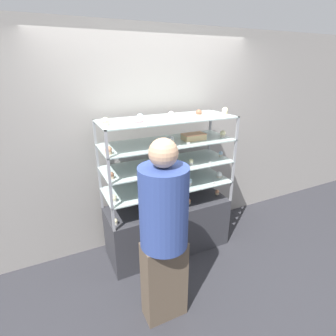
# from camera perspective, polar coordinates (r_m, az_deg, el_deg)

# --- Properties ---
(ground_plane) EXTENTS (20.00, 20.00, 0.00)m
(ground_plane) POSITION_cam_1_polar(r_m,az_deg,el_deg) (3.51, 0.00, -16.83)
(ground_plane) COLOR #2D2D33
(back_wall) EXTENTS (8.00, 0.05, 2.60)m
(back_wall) POSITION_cam_1_polar(r_m,az_deg,el_deg) (3.25, -3.22, 5.85)
(back_wall) COLOR gray
(back_wall) RESTS_ON ground_plane
(display_base) EXTENTS (1.47, 0.54, 0.63)m
(display_base) POSITION_cam_1_polar(r_m,az_deg,el_deg) (3.32, 0.00, -12.56)
(display_base) COLOR #333338
(display_base) RESTS_ON ground_plane
(display_riser_lower) EXTENTS (1.47, 0.54, 0.26)m
(display_riser_lower) POSITION_cam_1_polar(r_m,az_deg,el_deg) (3.04, 0.00, -3.83)
(display_riser_lower) COLOR #99999E
(display_riser_lower) RESTS_ON display_base
(display_riser_middle) EXTENTS (1.47, 0.54, 0.26)m
(display_riser_middle) POSITION_cam_1_polar(r_m,az_deg,el_deg) (2.94, 0.00, 0.69)
(display_riser_middle) COLOR #99999E
(display_riser_middle) RESTS_ON display_riser_lower
(display_riser_upper) EXTENTS (1.47, 0.54, 0.26)m
(display_riser_upper) POSITION_cam_1_polar(r_m,az_deg,el_deg) (2.86, 0.00, 5.50)
(display_riser_upper) COLOR #99999E
(display_riser_upper) RESTS_ON display_riser_middle
(display_riser_top) EXTENTS (1.47, 0.54, 0.26)m
(display_riser_top) POSITION_cam_1_polar(r_m,az_deg,el_deg) (2.80, 0.00, 10.54)
(display_riser_top) COLOR #99999E
(display_riser_top) RESTS_ON display_riser_upper
(layer_cake_centerpiece) EXTENTS (0.21, 0.21, 0.11)m
(layer_cake_centerpiece) POSITION_cam_1_polar(r_m,az_deg,el_deg) (2.92, -0.24, 1.98)
(layer_cake_centerpiece) COLOR beige
(layer_cake_centerpiece) RESTS_ON display_riser_middle
(sheet_cake_frosted) EXTENTS (0.26, 0.15, 0.07)m
(sheet_cake_frosted) POSITION_cam_1_polar(r_m,az_deg,el_deg) (2.94, 5.60, 6.83)
(sheet_cake_frosted) COLOR #DBBC84
(sheet_cake_frosted) RESTS_ON display_riser_upper
(cupcake_0) EXTENTS (0.05, 0.05, 0.06)m
(cupcake_0) POSITION_cam_1_polar(r_m,az_deg,el_deg) (2.83, -11.41, -11.38)
(cupcake_0) COLOR beige
(cupcake_0) RESTS_ON display_base
(cupcake_1) EXTENTS (0.05, 0.05, 0.06)m
(cupcake_1) POSITION_cam_1_polar(r_m,az_deg,el_deg) (3.00, -3.05, -8.83)
(cupcake_1) COLOR white
(cupcake_1) RESTS_ON display_base
(cupcake_2) EXTENTS (0.05, 0.05, 0.06)m
(cupcake_2) POSITION_cam_1_polar(r_m,az_deg,el_deg) (3.16, 4.51, -7.23)
(cupcake_2) COLOR #CCB28C
(cupcake_2) RESTS_ON display_base
(cupcake_3) EXTENTS (0.05, 0.05, 0.06)m
(cupcake_3) POSITION_cam_1_polar(r_m,az_deg,el_deg) (3.42, 10.65, -5.17)
(cupcake_3) COLOR #CCB28C
(cupcake_3) RESTS_ON display_base
(price_tag_0) EXTENTS (0.04, 0.00, 0.04)m
(price_tag_0) POSITION_cam_1_polar(r_m,az_deg,el_deg) (2.80, -5.86, -11.54)
(price_tag_0) COLOR white
(price_tag_0) RESTS_ON display_base
(cupcake_4) EXTENTS (0.07, 0.07, 0.07)m
(cupcake_4) POSITION_cam_1_polar(r_m,az_deg,el_deg) (2.72, -11.77, -6.52)
(cupcake_4) COLOR white
(cupcake_4) RESTS_ON display_riser_lower
(cupcake_5) EXTENTS (0.07, 0.07, 0.07)m
(cupcake_5) POSITION_cam_1_polar(r_m,az_deg,el_deg) (2.89, -3.54, -4.26)
(cupcake_5) COLOR #CCB28C
(cupcake_5) RESTS_ON display_riser_lower
(cupcake_6) EXTENTS (0.07, 0.07, 0.07)m
(cupcake_6) POSITION_cam_1_polar(r_m,az_deg,el_deg) (3.04, 4.61, -2.98)
(cupcake_6) COLOR white
(cupcake_6) RESTS_ON display_riser_lower
(cupcake_7) EXTENTS (0.07, 0.07, 0.07)m
(cupcake_7) POSITION_cam_1_polar(r_m,az_deg,el_deg) (3.27, 11.09, -1.46)
(cupcake_7) COLOR beige
(cupcake_7) RESTS_ON display_riser_lower
(price_tag_1) EXTENTS (0.04, 0.00, 0.04)m
(price_tag_1) POSITION_cam_1_polar(r_m,az_deg,el_deg) (3.05, 9.96, -3.35)
(price_tag_1) COLOR white
(price_tag_1) RESTS_ON display_riser_lower
(cupcake_8) EXTENTS (0.05, 0.05, 0.07)m
(cupcake_8) POSITION_cam_1_polar(r_m,az_deg,el_deg) (2.61, -12.21, -1.58)
(cupcake_8) COLOR #CCB28C
(cupcake_8) RESTS_ON display_riser_middle
(cupcake_9) EXTENTS (0.05, 0.05, 0.07)m
(cupcake_9) POSITION_cam_1_polar(r_m,az_deg,el_deg) (2.75, -3.26, 0.17)
(cupcake_9) COLOR #CCB28C
(cupcake_9) RESTS_ON display_riser_middle
(cupcake_10) EXTENTS (0.05, 0.05, 0.07)m
(cupcake_10) POSITION_cam_1_polar(r_m,az_deg,el_deg) (2.92, 5.07, 1.37)
(cupcake_10) COLOR white
(cupcake_10) RESTS_ON display_riser_middle
(cupcake_11) EXTENTS (0.05, 0.05, 0.07)m
(cupcake_11) POSITION_cam_1_polar(r_m,az_deg,el_deg) (3.23, 11.40, 3.03)
(cupcake_11) COLOR beige
(cupcake_11) RESTS_ON display_riser_middle
(price_tag_2) EXTENTS (0.04, 0.00, 0.04)m
(price_tag_2) POSITION_cam_1_polar(r_m,az_deg,el_deg) (2.92, 9.11, 0.95)
(price_tag_2) COLOR white
(price_tag_2) RESTS_ON display_riser_middle
(cupcake_12) EXTENTS (0.06, 0.06, 0.08)m
(cupcake_12) POSITION_cam_1_polar(r_m,az_deg,el_deg) (2.50, -12.85, 3.75)
(cupcake_12) COLOR #CCB28C
(cupcake_12) RESTS_ON display_riser_upper
(cupcake_13) EXTENTS (0.06, 0.06, 0.08)m
(cupcake_13) POSITION_cam_1_polar(r_m,az_deg,el_deg) (2.81, 0.66, 6.23)
(cupcake_13) COLOR #CCB28C
(cupcake_13) RESTS_ON display_riser_upper
(cupcake_14) EXTENTS (0.06, 0.06, 0.08)m
(cupcake_14) POSITION_cam_1_polar(r_m,az_deg,el_deg) (3.11, 11.85, 7.29)
(cupcake_14) COLOR beige
(cupcake_14) RESTS_ON display_riser_upper
(price_tag_3) EXTENTS (0.04, 0.00, 0.04)m
(price_tag_3) POSITION_cam_1_polar(r_m,az_deg,el_deg) (2.69, 4.45, 5.16)
(price_tag_3) COLOR white
(price_tag_3) RESTS_ON display_riser_upper
(cupcake_15) EXTENTS (0.07, 0.07, 0.08)m
(cupcake_15) POSITION_cam_1_polar(r_m,az_deg,el_deg) (2.49, -13.49, 9.75)
(cupcake_15) COLOR beige
(cupcake_15) RESTS_ON display_riser_top
(cupcake_16) EXTENTS (0.07, 0.07, 0.08)m
(cupcake_16) POSITION_cam_1_polar(r_m,az_deg,el_deg) (2.63, -6.10, 10.80)
(cupcake_16) COLOR #CCB28C
(cupcake_16) RESTS_ON display_riser_top
(cupcake_17) EXTENTS (0.07, 0.07, 0.08)m
(cupcake_17) POSITION_cam_1_polar(r_m,az_deg,el_deg) (2.75, 0.70, 11.41)
(cupcake_17) COLOR beige
(cupcake_17) RESTS_ON display_riser_top
(cupcake_18) EXTENTS (0.07, 0.07, 0.08)m
(cupcake_18) POSITION_cam_1_polar(r_m,az_deg,el_deg) (2.89, 6.71, 11.73)
(cupcake_18) COLOR beige
(cupcake_18) RESTS_ON display_riser_top
(cupcake_19) EXTENTS (0.07, 0.07, 0.08)m
(cupcake_19) POSITION_cam_1_polar(r_m,az_deg,el_deg) (3.09, 12.28, 12.04)
(cupcake_19) COLOR #CCB28C
(cupcake_19) RESTS_ON display_riser_top
(price_tag_4) EXTENTS (0.04, 0.00, 0.04)m
(price_tag_4) POSITION_cam_1_polar(r_m,az_deg,el_deg) (2.43, -5.04, 9.61)
(price_tag_4) COLOR white
(price_tag_4) RESTS_ON display_riser_top
(donut_glazed) EXTENTS (0.12, 0.12, 0.03)m
(donut_glazed) POSITION_cam_1_polar(r_m,az_deg,el_deg) (2.64, -6.40, 10.37)
(donut_glazed) COLOR #EFB2BC
(donut_glazed) RESTS_ON display_riser_top
(customer_figure) EXTENTS (0.39, 0.39, 1.69)m
(customer_figure) POSITION_cam_1_polar(r_m,az_deg,el_deg) (2.21, -0.90, -13.65)
(customer_figure) COLOR brown
(customer_figure) RESTS_ON ground_plane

